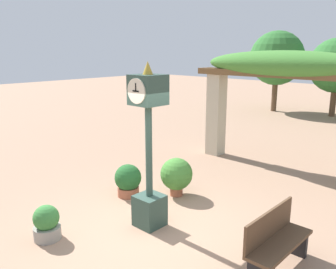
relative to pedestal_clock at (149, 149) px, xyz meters
name	(u,v)px	position (x,y,z in m)	size (l,w,h in m)	color
ground_plane	(151,232)	(0.20, -0.17, -1.49)	(60.00, 60.00, 0.00)	#9E7A60
pedestal_clock	(149,149)	(0.00, 0.00, 0.00)	(0.52, 0.57, 3.02)	#2D473D
pergola	(282,78)	(0.20, 4.67, 0.99)	(5.18, 1.05, 3.18)	#BCB299
potted_plant_near_left	(128,180)	(-1.34, 0.62, -1.12)	(0.60, 0.60, 0.73)	#9E563D
potted_plant_near_right	(176,175)	(-0.57, 1.39, -1.00)	(0.72, 0.72, 0.87)	#9E563D
potted_plant_far_left	(47,223)	(-0.94, -1.56, -1.19)	(0.47, 0.47, 0.62)	gray
park_bench	(276,242)	(2.33, 0.37, -1.06)	(0.42, 1.40, 0.89)	brown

